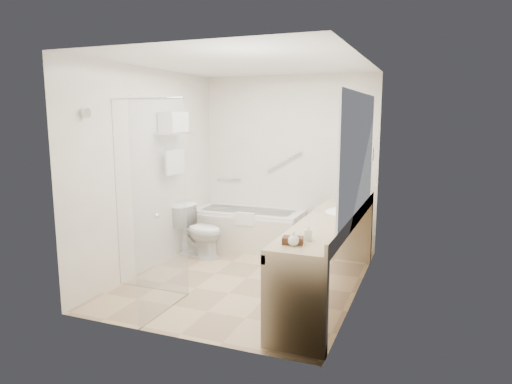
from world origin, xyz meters
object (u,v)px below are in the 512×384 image
(toilet, at_px, (199,231))
(amenity_basket, at_px, (293,240))
(bathtub, at_px, (248,228))
(vanity_counter, at_px, (330,238))
(water_bottle_left, at_px, (339,201))

(toilet, relative_size, amenity_basket, 4.09)
(bathtub, xyz_separation_m, amenity_basket, (1.43, -2.46, 0.60))
(vanity_counter, bearing_deg, toilet, 159.83)
(vanity_counter, xyz_separation_m, water_bottle_left, (-0.02, 0.55, 0.29))
(bathtub, bearing_deg, vanity_counter, -42.35)
(vanity_counter, xyz_separation_m, toilet, (-1.97, 0.73, -0.29))
(amenity_basket, height_order, water_bottle_left, water_bottle_left)
(vanity_counter, bearing_deg, amenity_basket, -94.75)
(bathtub, bearing_deg, amenity_basket, -59.75)
(bathtub, height_order, water_bottle_left, water_bottle_left)
(toilet, bearing_deg, vanity_counter, -97.87)
(bathtub, height_order, vanity_counter, vanity_counter)
(amenity_basket, bearing_deg, bathtub, 120.25)
(vanity_counter, height_order, toilet, vanity_counter)
(bathtub, xyz_separation_m, vanity_counter, (1.52, -1.39, 0.36))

